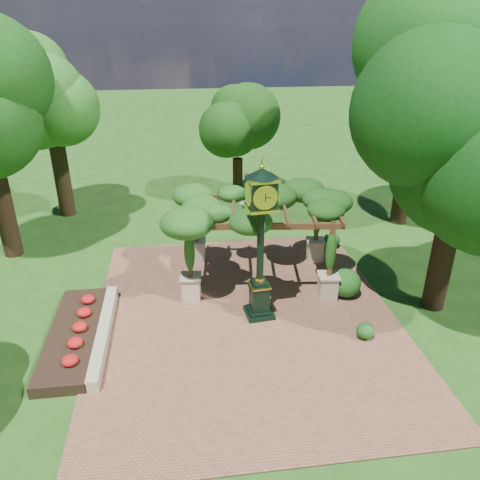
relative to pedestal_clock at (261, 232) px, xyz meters
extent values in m
plane|color=#1E4714|center=(-0.46, -1.06, -3.13)|extent=(120.00, 120.00, 0.00)
cube|color=brown|center=(-0.46, -0.06, -3.11)|extent=(10.00, 12.00, 0.04)
cube|color=#C6B793|center=(-5.06, -0.56, -2.93)|extent=(0.35, 5.00, 0.40)
cube|color=red|center=(-5.96, -0.56, -2.95)|extent=(1.50, 5.00, 0.36)
cube|color=black|center=(0.00, 0.00, -3.02)|extent=(1.01, 1.01, 0.14)
cube|color=black|center=(0.00, 0.00, -2.40)|extent=(0.63, 0.63, 1.03)
cube|color=yellow|center=(0.00, 0.00, -1.94)|extent=(0.70, 0.70, 0.05)
cylinder|color=black|center=(0.00, 0.00, -0.45)|extent=(0.25, 0.25, 2.64)
cube|color=black|center=(0.00, 0.00, 1.27)|extent=(0.88, 0.88, 0.80)
cylinder|color=beige|center=(0.04, -0.41, 1.27)|extent=(0.69, 0.10, 0.69)
cone|color=black|center=(0.00, 0.00, 1.90)|extent=(1.13, 1.13, 0.29)
sphere|color=yellow|center=(0.00, 0.00, 2.07)|extent=(0.16, 0.16, 0.16)
cube|color=beige|center=(-2.23, 1.34, -2.65)|extent=(0.71, 0.71, 0.88)
cube|color=brown|center=(-2.23, 1.34, -1.26)|extent=(0.17, 0.17, 1.81)
cube|color=beige|center=(2.61, 0.74, -2.65)|extent=(0.71, 0.71, 0.88)
cube|color=brown|center=(2.61, 0.74, -1.26)|extent=(0.17, 0.17, 1.81)
cube|color=beige|center=(-1.87, 4.24, -2.65)|extent=(0.71, 0.71, 0.88)
cube|color=brown|center=(-1.87, 4.24, -1.26)|extent=(0.17, 0.17, 1.81)
cube|color=beige|center=(2.97, 3.65, -2.65)|extent=(0.71, 0.71, 0.88)
cube|color=brown|center=(2.97, 3.65, -1.26)|extent=(0.17, 0.17, 1.81)
cube|color=brown|center=(0.19, 1.04, -0.28)|extent=(5.64, 0.82, 0.21)
cube|color=brown|center=(0.55, 3.95, -0.28)|extent=(5.64, 0.82, 0.21)
ellipsoid|color=#1F5117|center=(0.37, 2.49, -0.02)|extent=(6.05, 4.18, 0.98)
cube|color=gray|center=(0.68, 8.23, -3.08)|extent=(0.62, 0.62, 0.10)
cylinder|color=gray|center=(0.68, 8.23, -2.63)|extent=(0.32, 0.32, 0.90)
cylinder|color=gray|center=(0.68, 8.23, -2.16)|extent=(0.59, 0.59, 0.05)
ellipsoid|color=#1C5217|center=(3.08, -1.71, -2.83)|extent=(0.71, 0.71, 0.52)
ellipsoid|color=#1F5818|center=(3.29, 0.82, -2.59)|extent=(1.35, 1.35, 1.01)
ellipsoid|color=#23601B|center=(4.05, 4.77, -2.76)|extent=(0.74, 0.74, 0.66)
cylinder|color=black|center=(-9.65, 5.96, -1.36)|extent=(0.75, 0.75, 3.54)
cylinder|color=#312413|center=(-8.25, 10.40, -1.32)|extent=(0.77, 0.77, 3.63)
ellipsoid|color=#25601B|center=(-8.25, 10.40, 3.36)|extent=(3.87, 3.87, 5.73)
cylinder|color=#312013|center=(0.81, 11.88, -2.02)|extent=(0.56, 0.56, 2.22)
ellipsoid|color=#153B0E|center=(0.81, 11.88, 0.85)|extent=(3.22, 3.22, 3.51)
cylinder|color=black|center=(8.25, 7.14, -1.05)|extent=(0.78, 0.78, 4.16)
ellipsoid|color=#184E16|center=(8.25, 7.14, 4.31)|extent=(5.79, 5.79, 6.57)
cylinder|color=black|center=(6.15, -0.23, -1.42)|extent=(0.75, 0.75, 3.43)
ellipsoid|color=#0E380E|center=(6.15, -0.23, 3.01)|extent=(4.75, 4.75, 5.42)
camera|label=1|loc=(-2.42, -13.11, 5.97)|focal=35.00mm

